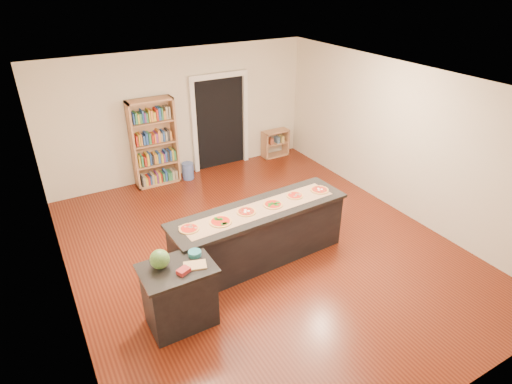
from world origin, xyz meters
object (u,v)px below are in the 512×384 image
side_counter (180,295)px  bookshelf (154,143)px  kitchen_island (260,234)px  watermelon (160,259)px  waste_bin (188,171)px  low_shelf (275,143)px

side_counter → bookshelf: 4.37m
kitchen_island → watermelon: 1.96m
waste_bin → watermelon: size_ratio=1.50×
kitchen_island → low_shelf: kitchen_island is taller
bookshelf → low_shelf: bearing=0.5°
kitchen_island → bookshelf: bookshelf is taller
side_counter → low_shelf: side_counter is taller
kitchen_island → side_counter: (-1.61, -0.69, -0.02)m
low_shelf → side_counter: bearing=-134.2°
waste_bin → bookshelf: bearing=169.9°
watermelon → low_shelf: bearing=43.9°
side_counter → kitchen_island: bearing=22.9°
side_counter → waste_bin: side_counter is taller
low_shelf → waste_bin: bearing=-176.6°
low_shelf → waste_bin: low_shelf is taller
bookshelf → waste_bin: bookshelf is taller
kitchen_island → bookshelf: size_ratio=1.54×
watermelon → waste_bin: bearing=64.7°
side_counter → waste_bin: size_ratio=2.46×
bookshelf → low_shelf: size_ratio=2.82×
waste_bin → kitchen_island: bearing=-91.8°
kitchen_island → side_counter: kitchen_island is taller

